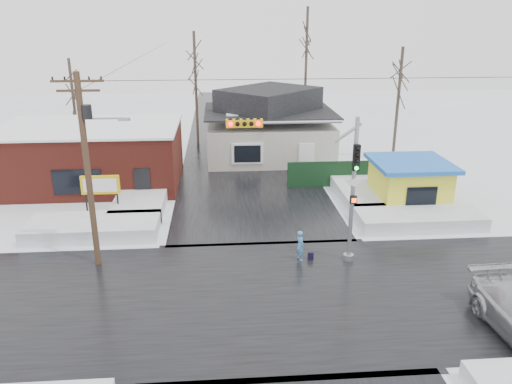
{
  "coord_description": "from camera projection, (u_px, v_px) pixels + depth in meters",
  "views": [
    {
      "loc": [
        -2.11,
        -18.31,
        11.18
      ],
      "look_at": [
        -0.36,
        4.76,
        3.0
      ],
      "focal_mm": 35.0,
      "sensor_mm": 36.0,
      "label": 1
    }
  ],
  "objects": [
    {
      "name": "road_ns",
      "position": [
        273.0,
        296.0,
        21.09
      ],
      "size": [
        10.0,
        120.0,
        0.02
      ],
      "primitive_type": "cube",
      "color": "black",
      "rests_on": "ground"
    },
    {
      "name": "snowbank_ne",
      "position": [
        418.0,
        218.0,
        28.18
      ],
      "size": [
        7.0,
        3.0,
        0.8
      ],
      "primitive_type": "cube",
      "color": "white",
      "rests_on": "ground"
    },
    {
      "name": "snowbank_nside_w",
      "position": [
        143.0,
        195.0,
        31.74
      ],
      "size": [
        3.0,
        8.0,
        0.8
      ],
      "primitive_type": "cube",
      "color": "white",
      "rests_on": "ground"
    },
    {
      "name": "snowbank_nside_e",
      "position": [
        359.0,
        190.0,
        32.74
      ],
      "size": [
        3.0,
        8.0,
        0.8
      ],
      "primitive_type": "cube",
      "color": "white",
      "rests_on": "ground"
    },
    {
      "name": "fence",
      "position": [
        345.0,
        174.0,
        34.42
      ],
      "size": [
        8.0,
        0.12,
        1.8
      ],
      "primitive_type": "cube",
      "color": "black",
      "rests_on": "ground"
    },
    {
      "name": "road_ew",
      "position": [
        273.0,
        296.0,
        21.09
      ],
      "size": [
        120.0,
        10.0,
        0.02
      ],
      "primitive_type": "cube",
      "color": "black",
      "rests_on": "ground"
    },
    {
      "name": "kiosk",
      "position": [
        409.0,
        183.0,
        30.68
      ],
      "size": [
        4.6,
        4.6,
        2.88
      ],
      "color": "yellow",
      "rests_on": "ground"
    },
    {
      "name": "snowbank_nw",
      "position": [
        93.0,
        228.0,
        26.89
      ],
      "size": [
        7.0,
        3.0,
        0.8
      ],
      "primitive_type": "cube",
      "color": "white",
      "rests_on": "ground"
    },
    {
      "name": "house",
      "position": [
        269.0,
        126.0,
        41.04
      ],
      "size": [
        10.4,
        8.4,
        5.76
      ],
      "color": "beige",
      "rests_on": "ground"
    },
    {
      "name": "marquee_sign",
      "position": [
        100.0,
        186.0,
        28.73
      ],
      "size": [
        2.2,
        0.21,
        2.55
      ],
      "color": "black",
      "rests_on": "ground"
    },
    {
      "name": "tree_far_mid",
      "position": [
        307.0,
        35.0,
        44.66
      ],
      "size": [
        3.0,
        3.0,
        12.0
      ],
      "color": "#332821",
      "rests_on": "ground"
    },
    {
      "name": "tree_far_left",
      "position": [
        195.0,
        56.0,
        42.59
      ],
      "size": [
        3.0,
        3.0,
        10.0
      ],
      "color": "#332821",
      "rests_on": "ground"
    },
    {
      "name": "pedestrian",
      "position": [
        300.0,
        246.0,
        23.96
      ],
      "size": [
        0.51,
        0.64,
        1.51
      ],
      "primitive_type": "imported",
      "rotation": [
        0.0,
        0.0,
        1.89
      ],
      "color": "#4688C6",
      "rests_on": "ground"
    },
    {
      "name": "tree_far_west",
      "position": [
        71.0,
        79.0,
        40.53
      ],
      "size": [
        3.0,
        3.0,
        8.0
      ],
      "color": "#332821",
      "rests_on": "ground"
    },
    {
      "name": "ground",
      "position": [
        273.0,
        296.0,
        21.09
      ],
      "size": [
        120.0,
        120.0,
        0.0
      ],
      "primitive_type": "plane",
      "color": "white",
      "rests_on": "ground"
    },
    {
      "name": "traffic_signal",
      "position": [
        320.0,
        172.0,
        22.54
      ],
      "size": [
        6.05,
        0.68,
        7.0
      ],
      "color": "gray",
      "rests_on": "ground"
    },
    {
      "name": "brick_building",
      "position": [
        91.0,
        155.0,
        34.65
      ],
      "size": [
        12.2,
        8.2,
        4.12
      ],
      "color": "maroon",
      "rests_on": "ground"
    },
    {
      "name": "tree_far_right",
      "position": [
        401.0,
        71.0,
        38.37
      ],
      "size": [
        3.0,
        3.0,
        9.0
      ],
      "color": "#332821",
      "rests_on": "ground"
    },
    {
      "name": "utility_pole",
      "position": [
        88.0,
        161.0,
        22.11
      ],
      "size": [
        3.15,
        0.44,
        9.0
      ],
      "color": "#382619",
      "rests_on": "ground"
    },
    {
      "name": "shopping_bag",
      "position": [
        311.0,
        256.0,
        24.17
      ],
      "size": [
        0.29,
        0.15,
        0.35
      ],
      "primitive_type": "cube",
      "rotation": [
        0.0,
        0.0,
        -0.11
      ],
      "color": "black",
      "rests_on": "ground"
    }
  ]
}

